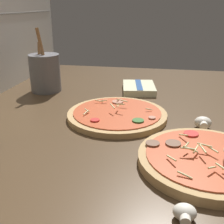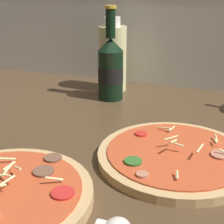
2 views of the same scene
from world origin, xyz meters
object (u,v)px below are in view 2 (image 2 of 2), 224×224
at_px(oil_bottle, 112,57).
at_px(pizza_far, 175,156).
at_px(pizza_near, 1,196).
at_px(beer_bottle, 111,68).

bearing_deg(oil_bottle, pizza_far, -54.35).
bearing_deg(pizza_far, pizza_near, -134.69).
xyz_separation_m(beer_bottle, oil_bottle, (-0.02, 0.08, 0.01)).
height_order(beer_bottle, oil_bottle, beer_bottle).
bearing_deg(beer_bottle, pizza_far, -50.33).
bearing_deg(pizza_near, pizza_far, 45.31).
relative_size(pizza_far, oil_bottle, 1.35).
relative_size(beer_bottle, oil_bottle, 1.18).
xyz_separation_m(pizza_near, oil_bottle, (-0.04, 0.59, 0.09)).
xyz_separation_m(pizza_far, beer_bottle, (-0.24, 0.29, 0.08)).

